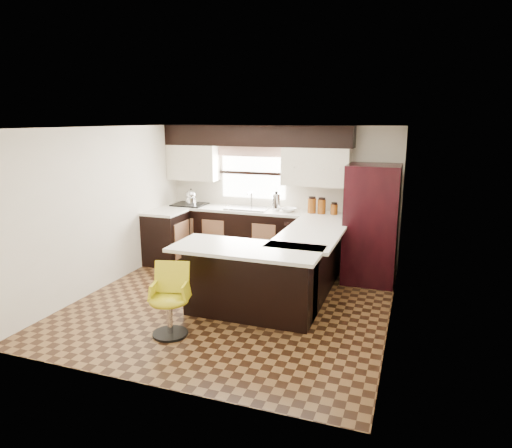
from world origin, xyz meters
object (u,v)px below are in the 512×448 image
at_px(peninsula_return, 250,282).
at_px(bar_chair, 169,301).
at_px(peninsula_long, 308,264).
at_px(refrigerator, 371,224).

xyz_separation_m(peninsula_return, bar_chair, (-0.70, -0.85, -0.02)).
distance_m(peninsula_long, bar_chair, 2.20).
xyz_separation_m(peninsula_long, peninsula_return, (-0.53, -0.97, 0.00)).
height_order(peninsula_long, bar_chair, peninsula_long).
distance_m(peninsula_long, peninsula_return, 1.11).
bearing_deg(peninsula_return, refrigerator, 54.75).
distance_m(peninsula_long, refrigerator, 1.27).
height_order(refrigerator, bar_chair, refrigerator).
relative_size(peninsula_long, bar_chair, 2.27).
bearing_deg(peninsula_return, bar_chair, -129.58).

